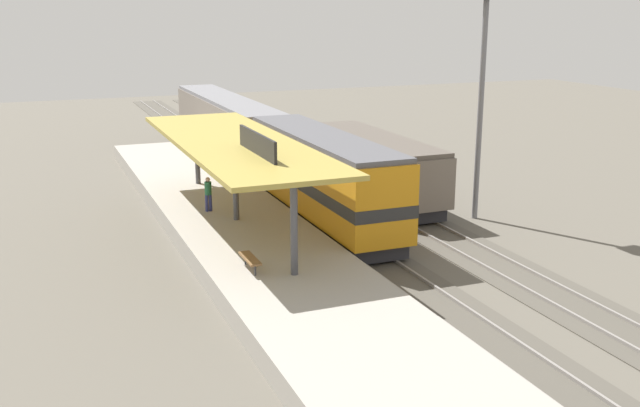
{
  "coord_description": "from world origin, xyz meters",
  "views": [
    {
      "loc": [
        -13.47,
        -32.58,
        10.6
      ],
      "look_at": [
        -1.38,
        -2.58,
        2.0
      ],
      "focal_mm": 41.44,
      "sensor_mm": 36.0,
      "label": 1
    }
  ],
  "objects_px": {
    "passenger_carriage_single": "(227,127)",
    "person_waiting": "(208,192)",
    "locomotive": "(322,178)",
    "platform_bench": "(250,259)",
    "freight_car": "(376,167)",
    "light_mast": "(484,54)"
  },
  "relations": [
    {
      "from": "passenger_carriage_single",
      "to": "platform_bench",
      "type": "bearing_deg",
      "value": -103.23
    },
    {
      "from": "freight_car",
      "to": "light_mast",
      "type": "height_order",
      "value": "light_mast"
    },
    {
      "from": "freight_car",
      "to": "person_waiting",
      "type": "xyz_separation_m",
      "value": [
        -10.06,
        -1.85,
        -0.12
      ]
    },
    {
      "from": "platform_bench",
      "to": "freight_car",
      "type": "height_order",
      "value": "freight_car"
    },
    {
      "from": "platform_bench",
      "to": "person_waiting",
      "type": "distance_m",
      "value": 8.89
    },
    {
      "from": "locomotive",
      "to": "platform_bench",
      "type": "bearing_deg",
      "value": -128.55
    },
    {
      "from": "platform_bench",
      "to": "person_waiting",
      "type": "relative_size",
      "value": 0.99
    },
    {
      "from": "person_waiting",
      "to": "platform_bench",
      "type": "bearing_deg",
      "value": -93.5
    },
    {
      "from": "platform_bench",
      "to": "light_mast",
      "type": "height_order",
      "value": "light_mast"
    },
    {
      "from": "locomotive",
      "to": "light_mast",
      "type": "xyz_separation_m",
      "value": [
        7.8,
        -1.95,
        5.99
      ]
    },
    {
      "from": "freight_car",
      "to": "light_mast",
      "type": "xyz_separation_m",
      "value": [
        3.2,
        -5.13,
        6.43
      ]
    },
    {
      "from": "platform_bench",
      "to": "passenger_carriage_single",
      "type": "relative_size",
      "value": 0.08
    },
    {
      "from": "passenger_carriage_single",
      "to": "person_waiting",
      "type": "distance_m",
      "value": 17.55
    },
    {
      "from": "passenger_carriage_single",
      "to": "person_waiting",
      "type": "relative_size",
      "value": 11.7
    },
    {
      "from": "passenger_carriage_single",
      "to": "light_mast",
      "type": "bearing_deg",
      "value": -68.65
    },
    {
      "from": "person_waiting",
      "to": "locomotive",
      "type": "bearing_deg",
      "value": -13.69
    },
    {
      "from": "light_mast",
      "to": "person_waiting",
      "type": "bearing_deg",
      "value": 166.1
    },
    {
      "from": "passenger_carriage_single",
      "to": "light_mast",
      "type": "relative_size",
      "value": 1.71
    },
    {
      "from": "platform_bench",
      "to": "person_waiting",
      "type": "bearing_deg",
      "value": 86.5
    },
    {
      "from": "platform_bench",
      "to": "light_mast",
      "type": "bearing_deg",
      "value": 22.0
    },
    {
      "from": "freight_car",
      "to": "platform_bench",
      "type": "bearing_deg",
      "value": -134.71
    },
    {
      "from": "platform_bench",
      "to": "locomotive",
      "type": "relative_size",
      "value": 0.12
    }
  ]
}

